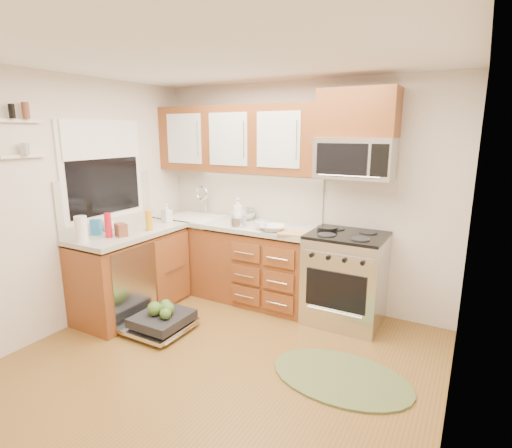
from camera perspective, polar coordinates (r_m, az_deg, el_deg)
The scene contains 37 objects.
floor at distance 3.59m, azimuth -6.18°, elevation -20.06°, with size 3.50×3.50×0.00m, color brown.
ceiling at distance 3.06m, azimuth -7.41°, elevation 23.15°, with size 3.50×3.50×0.00m, color white.
wall_back at distance 4.60m, azimuth 6.14°, elevation 4.12°, with size 3.50×0.04×2.50m, color beige.
wall_left at distance 4.34m, azimuth -25.84°, elevation 2.36°, with size 0.04×3.50×2.50m, color beige.
wall_right at distance 2.53m, azimuth 27.46°, elevation -4.70°, with size 0.04×3.50×2.50m, color beige.
base_cabinet_back at distance 4.87m, azimuth -3.41°, elevation -5.33°, with size 2.05×0.60×0.85m, color brown.
base_cabinet_left at distance 4.64m, azimuth -17.34°, elevation -6.87°, with size 0.60×1.25×0.85m, color brown.
countertop_back at distance 4.73m, azimuth -3.55°, elevation 0.10°, with size 2.07×0.64×0.05m, color beige.
countertop_left at distance 4.50m, azimuth -17.66°, elevation -1.19°, with size 0.64×1.27×0.05m, color beige.
backsplash_back at distance 4.92m, azimuth -1.74°, elevation 4.30°, with size 2.05×0.02×0.57m, color beige.
backsplash_left at distance 4.65m, azimuth -20.43°, elevation 2.98°, with size 0.02×1.25×0.57m, color beige.
upper_cabinets at distance 4.72m, azimuth -2.82°, elevation 12.03°, with size 2.05×0.35×0.75m, color brown, non-canonical shape.
cabinet_over_mw at distance 4.16m, azimuth 14.41°, elevation 15.10°, with size 0.76×0.35×0.47m, color brown.
range at distance 4.28m, azimuth 12.64°, elevation -7.55°, with size 0.76×0.64×0.95m, color silver, non-canonical shape.
microwave at distance 4.14m, azimuth 13.97°, elevation 9.10°, with size 0.76×0.38×0.40m, color silver, non-canonical shape.
sink at distance 5.03m, azimuth -8.70°, elevation -0.40°, with size 0.62×0.50×0.26m, color white, non-canonical shape.
dishwasher at distance 4.23m, azimuth -13.61°, elevation -13.42°, with size 0.70×0.60×0.20m, color silver, non-canonical shape.
window at distance 4.59m, azimuth -21.00°, elevation 7.10°, with size 0.03×1.05×1.05m, color white, non-canonical shape.
window_blind at distance 4.56m, azimuth -21.14°, elevation 11.22°, with size 0.02×0.96×0.40m, color white.
shelf_upper at distance 4.07m, azimuth -30.82°, elevation 12.56°, with size 0.04×0.40×0.03m, color white.
shelf_lower at distance 4.07m, azimuth -30.32°, elevation 8.37°, with size 0.04×0.40×0.03m, color white.
rug at distance 3.54m, azimuth 12.03°, elevation -20.64°, with size 1.15×0.75×0.02m, color #576238, non-canonical shape.
skillet at distance 4.24m, azimuth 10.15°, elevation -0.65°, with size 0.21×0.21×0.04m, color black.
stock_pot at distance 4.44m, azimuth -2.57°, elevation 0.33°, with size 0.18×0.18×0.11m, color silver.
cutting_board at distance 4.12m, azimuth 5.43°, elevation -1.38°, with size 0.31×0.20×0.02m, color tan.
canister at distance 4.82m, azimuth -0.98°, elevation 1.58°, with size 0.09×0.09×0.15m, color silver.
paper_towel_roll at distance 4.16m, azimuth -23.70°, elevation -0.66°, with size 0.12×0.12×0.25m, color white.
mustard_bottle at distance 4.41m, azimuth -15.06°, elevation 0.51°, with size 0.07×0.07×0.22m, color orange.
red_bottle at distance 4.24m, azimuth -20.36°, elevation -0.15°, with size 0.07×0.07×0.25m, color red.
wooden_box at distance 4.25m, azimuth -18.71°, elevation -0.80°, with size 0.13×0.09×0.13m, color brown.
blue_carton at distance 4.39m, azimuth -21.89°, elevation -0.43°, with size 0.10×0.06×0.16m, color #287FBF.
bowl_a at distance 4.25m, azimuth 2.35°, elevation -0.60°, with size 0.26×0.26×0.06m, color #999999.
bowl_b at distance 4.81m, azimuth -1.84°, elevation 1.21°, with size 0.29×0.29×0.09m, color #999999.
cup at distance 4.31m, azimuth 0.66°, elevation -0.15°, with size 0.13×0.13×0.10m, color #999999.
soap_bottle_a at distance 4.53m, azimuth -2.56°, elevation 1.81°, with size 0.12×0.12×0.30m, color #999999.
soap_bottle_b at distance 4.78m, azimuth -12.64°, elevation 1.57°, with size 0.10×0.10×0.21m, color #999999.
soap_bottle_c at distance 4.53m, azimuth -20.33°, elevation 0.21°, with size 0.14×0.14×0.18m, color #999999.
Camera 1 is at (1.78, -2.43, 1.96)m, focal length 28.00 mm.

